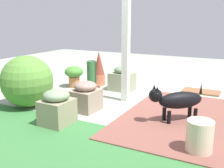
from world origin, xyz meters
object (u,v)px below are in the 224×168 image
(terracotta_pot_tall, at_px, (92,83))
(ceramic_urn, at_px, (200,137))
(dog, at_px, (177,100))
(porch_pillar, at_px, (126,35))
(stone_planter_nearest, at_px, (122,79))
(terracotta_pot_spiky, at_px, (99,69))
(round_shrub, at_px, (27,81))
(stone_planter_far, at_px, (57,108))
(stone_planter_mid, at_px, (86,96))
(terracotta_pot_broad, at_px, (74,74))
(doormat, at_px, (201,92))

(terracotta_pot_tall, xyz_separation_m, ceramic_urn, (-2.16, 1.34, -0.05))
(dog, relative_size, ceramic_urn, 1.88)
(porch_pillar, xyz_separation_m, dog, (-1.03, 0.56, -0.80))
(terracotta_pot_tall, bearing_deg, stone_planter_nearest, -120.74)
(terracotta_pot_spiky, bearing_deg, round_shrub, 80.72)
(stone_planter_far, bearing_deg, dog, -149.41)
(stone_planter_far, bearing_deg, stone_planter_mid, -92.72)
(terracotta_pot_broad, relative_size, terracotta_pot_tall, 0.68)
(porch_pillar, xyz_separation_m, doormat, (-1.06, -1.15, -1.10))
(terracotta_pot_tall, height_order, doormat, terracotta_pot_tall)
(round_shrub, xyz_separation_m, terracotta_pot_tall, (-0.57, -1.02, -0.18))
(stone_planter_nearest, bearing_deg, terracotta_pot_broad, 12.74)
(dog, bearing_deg, ceramic_urn, 120.61)
(stone_planter_nearest, height_order, round_shrub, round_shrub)
(terracotta_pot_tall, relative_size, terracotta_pot_spiky, 0.89)
(stone_planter_nearest, height_order, ceramic_urn, stone_planter_nearest)
(porch_pillar, height_order, dog, porch_pillar)
(round_shrub, xyz_separation_m, dog, (-2.28, -0.43, -0.10))
(terracotta_pot_broad, distance_m, terracotta_pot_tall, 0.73)
(porch_pillar, bearing_deg, stone_planter_far, 75.45)
(dog, bearing_deg, doormat, -91.26)
(dog, bearing_deg, stone_planter_nearest, -40.19)
(ceramic_urn, relative_size, doormat, 0.52)
(doormat, bearing_deg, stone_planter_nearest, 21.25)
(porch_pillar, distance_m, stone_planter_nearest, 1.13)
(ceramic_urn, bearing_deg, terracotta_pot_broad, -31.06)
(porch_pillar, distance_m, stone_planter_mid, 1.20)
(terracotta_pot_tall, distance_m, terracotta_pot_spiky, 0.80)
(stone_planter_nearest, xyz_separation_m, terracotta_pot_spiky, (0.62, -0.17, 0.12))
(porch_pillar, height_order, terracotta_pot_spiky, porch_pillar)
(stone_planter_nearest, height_order, stone_planter_mid, stone_planter_nearest)
(stone_planter_far, distance_m, terracotta_pot_broad, 2.01)
(stone_planter_mid, height_order, terracotta_pot_spiky, terracotta_pot_spiky)
(stone_planter_far, xyz_separation_m, round_shrub, (0.90, -0.39, 0.18))
(porch_pillar, bearing_deg, doormat, -132.75)
(round_shrub, height_order, dog, round_shrub)
(terracotta_pot_tall, xyz_separation_m, terracotta_pot_spiky, (0.28, -0.74, 0.11))
(terracotta_pot_spiky, bearing_deg, terracotta_pot_tall, 110.57)
(round_shrub, distance_m, terracotta_pot_tall, 1.18)
(porch_pillar, height_order, terracotta_pot_broad, porch_pillar)
(terracotta_pot_spiky, bearing_deg, porch_pillar, 141.65)
(stone_planter_nearest, relative_size, dog, 0.71)
(stone_planter_nearest, distance_m, terracotta_pot_broad, 1.01)
(stone_planter_nearest, bearing_deg, doormat, -158.75)
(ceramic_urn, xyz_separation_m, doormat, (0.41, -2.46, -0.16))
(ceramic_urn, bearing_deg, stone_planter_nearest, -46.41)
(dog, bearing_deg, stone_planter_mid, 7.14)
(stone_planter_mid, relative_size, terracotta_pot_tall, 0.73)
(stone_planter_nearest, distance_m, terracotta_pot_tall, 0.67)
(porch_pillar, xyz_separation_m, terracotta_pot_broad, (1.34, -0.38, -0.85))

